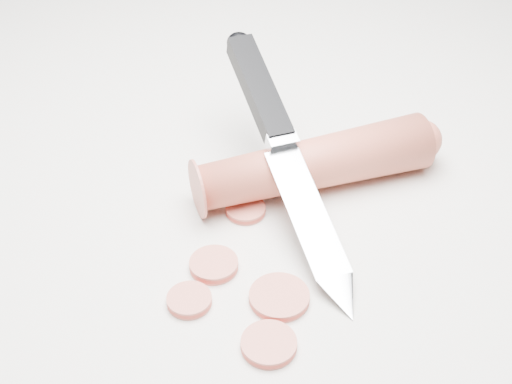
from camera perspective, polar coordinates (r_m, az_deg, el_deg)
The scene contains 8 objects.
ground at distance 0.55m, azimuth 2.63°, elevation -1.47°, with size 2.40×2.40×0.00m, color silver.
carrot at distance 0.56m, azimuth 4.67°, elevation 2.29°, with size 0.04×0.04×0.19m, color #BE4B37.
carrot_slice_0 at distance 0.50m, azimuth -3.40°, elevation -5.83°, with size 0.03×0.03×0.01m, color #C15847.
carrot_slice_1 at distance 0.46m, azimuth 1.03°, elevation -12.08°, with size 0.04×0.04×0.01m, color #C15847.
carrot_slice_2 at distance 0.54m, azimuth -0.83°, elevation -1.44°, with size 0.03×0.03×0.01m, color #C15847.
carrot_slice_3 at distance 0.48m, azimuth 1.87°, elevation -8.40°, with size 0.04×0.04×0.01m, color #C15847.
carrot_slice_4 at distance 0.48m, azimuth -5.36°, elevation -8.62°, with size 0.03×0.03×0.01m, color #C15847.
kitchen_knife at distance 0.53m, azimuth 2.65°, elevation 2.95°, with size 0.22×0.17×0.09m, color silver, non-canonical shape.
Camera 1 is at (0.22, -0.35, 0.36)m, focal length 50.00 mm.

